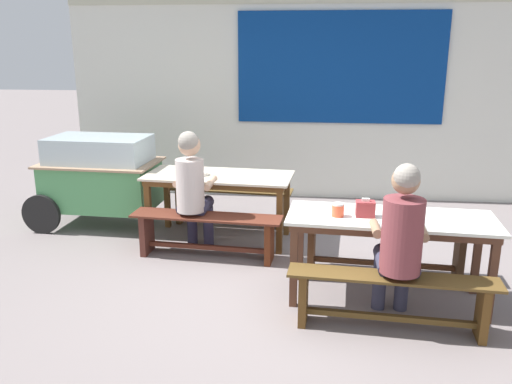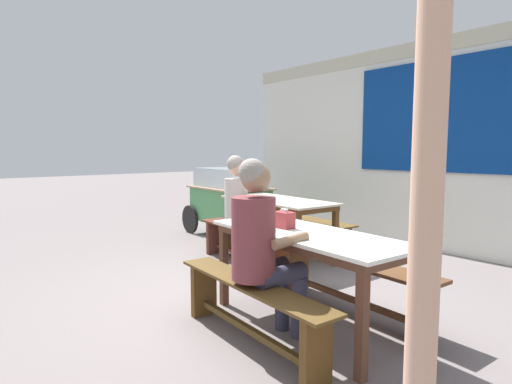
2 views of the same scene
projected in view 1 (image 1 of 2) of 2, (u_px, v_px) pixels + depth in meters
ground_plane at (292, 286)px, 4.74m from camera, size 40.00×40.00×0.00m
backdrop_wall at (306, 91)px, 7.20m from camera, size 6.46×0.23×2.81m
dining_table_far at (219, 182)px, 5.71m from camera, size 1.63×0.82×0.74m
dining_table_near at (390, 226)px, 4.33m from camera, size 1.73×0.76×0.74m
bench_far_back at (230, 202)px, 6.31m from camera, size 1.50×0.40×0.45m
bench_far_front at (207, 230)px, 5.32m from camera, size 1.55×0.43×0.45m
bench_near_back at (384, 244)px, 4.92m from camera, size 1.61×0.40×0.45m
bench_near_front at (391, 296)px, 3.94m from camera, size 1.56×0.35×0.45m
food_cart at (100, 174)px, 6.20m from camera, size 1.67×0.90×1.07m
person_near_front at (400, 237)px, 3.88m from camera, size 0.41×0.56×1.30m
person_left_back_turned at (192, 185)px, 5.29m from camera, size 0.41×0.51×1.30m
tissue_box at (365, 209)px, 4.29m from camera, size 0.15×0.10×0.15m
condiment_jar at (338, 210)px, 4.30m from camera, size 0.10×0.10×0.11m
soup_bowl at (201, 173)px, 5.67m from camera, size 0.16×0.16×0.04m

